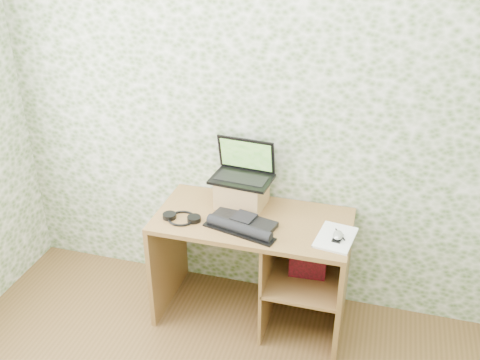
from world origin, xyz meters
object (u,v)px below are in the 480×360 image
(riser, at_px, (242,193))
(notepad, at_px, (336,238))
(desk, at_px, (265,254))
(laptop, at_px, (244,169))
(keyboard, at_px, (242,224))

(riser, bearing_deg, notepad, -19.82)
(desk, xyz_separation_m, riser, (-0.19, 0.12, 0.36))
(laptop, distance_m, keyboard, 0.37)
(riser, height_order, keyboard, riser)
(laptop, height_order, keyboard, laptop)
(desk, xyz_separation_m, keyboard, (-0.12, -0.14, 0.29))
(riser, relative_size, keyboard, 0.64)
(keyboard, bearing_deg, desk, 64.61)
(desk, distance_m, laptop, 0.56)
(desk, xyz_separation_m, laptop, (-0.19, 0.16, 0.50))
(desk, relative_size, notepad, 4.17)
(desk, bearing_deg, keyboard, -129.47)
(laptop, relative_size, notepad, 1.37)
(keyboard, bearing_deg, riser, 119.65)
(keyboard, relative_size, notepad, 1.60)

